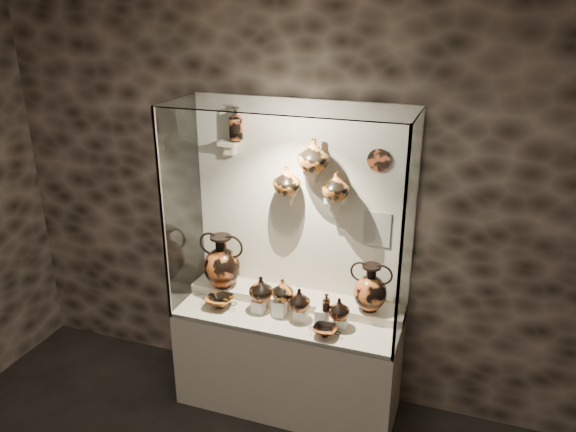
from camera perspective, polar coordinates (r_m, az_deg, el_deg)
The scene contains 35 objects.
wall_back at distance 4.25m, azimuth 1.43°, elevation 1.19°, with size 5.00×0.02×3.20m, color black.
plinth at distance 4.55m, azimuth 0.00°, elevation -14.51°, with size 1.70×0.60×0.80m, color beige.
front_tier at distance 4.32m, azimuth 0.00°, elevation -10.04°, with size 1.68×0.58×0.03m, color beige.
rear_tier at distance 4.44m, azimuth 0.76°, elevation -8.54°, with size 1.70×0.25×0.10m, color beige.
back_panel at distance 4.25m, azimuth 1.41°, elevation 1.16°, with size 1.70×0.03×1.60m, color beige.
glass_front at distance 3.71m, azimuth -1.51°, elevation -1.91°, with size 1.70×0.01×1.60m, color white.
glass_left at distance 4.30m, azimuth -10.69°, elevation 1.07°, with size 0.01×0.60×1.60m, color white.
glass_right at distance 3.79m, azimuth 12.16°, elevation -1.88°, with size 0.01×0.60×1.60m, color white.
glass_top at distance 3.75m, azimuth 0.00°, elevation 11.07°, with size 1.70×0.60×0.01m, color white.
frame_post_left at distance 4.07m, azimuth -12.61°, elevation -0.29°, with size 0.02×0.02×1.60m, color gray.
frame_post_right at distance 3.53m, azimuth 11.41°, elevation -3.62°, with size 0.02×0.02×1.60m, color gray.
pedestal_a at distance 4.31m, azimuth -3.01°, elevation -9.11°, with size 0.09×0.09×0.10m, color silver.
pedestal_b at distance 4.25m, azimuth -0.87°, elevation -9.33°, with size 0.09×0.09×0.13m, color silver.
pedestal_c at distance 4.21m, azimuth 1.34°, elevation -9.96°, with size 0.09×0.09×0.09m, color silver.
pedestal_d at distance 4.17m, azimuth 3.46°, elevation -10.14°, with size 0.09×0.09×0.12m, color silver.
pedestal_e at distance 4.15m, azimuth 5.35°, elevation -10.69°, with size 0.09×0.09×0.08m, color silver.
bracket_ul at distance 4.24m, azimuth -5.99°, elevation 7.40°, with size 0.14×0.12×0.04m, color beige.
bracket_ca at distance 4.18m, azimuth -0.20°, elevation 2.27°, with size 0.14×0.12×0.04m, color beige.
bracket_cb at distance 4.05m, azimuth 2.47°, elevation 4.64°, with size 0.10×0.12×0.04m, color beige.
bracket_cc at distance 4.07m, azimuth 4.85°, elevation 1.69°, with size 0.14×0.12×0.04m, color beige.
amphora_left at distance 4.47m, azimuth -6.72°, elevation -4.59°, with size 0.35×0.35×0.44m, color #B15122, non-canonical shape.
amphora_right at distance 4.17m, azimuth 8.38°, elevation -7.21°, with size 0.30×0.30×0.37m, color #B15122, non-canonical shape.
jug_a at distance 4.25m, azimuth -2.75°, elevation -7.37°, with size 0.18×0.18×0.19m, color #B15122.
jug_b at distance 4.18m, azimuth -0.54°, elevation -7.51°, with size 0.16×0.16×0.17m, color #BF6421.
jug_c at distance 4.14m, azimuth 1.14°, elevation -8.48°, with size 0.17×0.17×0.17m, color #B15122.
jug_e at distance 4.08m, azimuth 5.21°, elevation -9.34°, with size 0.15×0.15×0.16m, color #B15122.
lekythos_small at distance 4.08m, azimuth 3.92°, elevation -8.67°, with size 0.07×0.07×0.16m, color #BF6421, non-canonical shape.
kylix_left at distance 4.40m, azimuth -6.95°, elevation -8.57°, with size 0.27×0.23×0.11m, color #BF6421, non-canonical shape.
kylix_right at distance 4.04m, azimuth 3.77°, elevation -11.53°, with size 0.22×0.19×0.09m, color #B15122, non-canonical shape.
lekythos_tall at distance 4.18m, azimuth -5.32°, elevation 9.42°, with size 0.11×0.11×0.28m, color #B15122, non-canonical shape.
ovoid_vase_a at distance 4.08m, azimuth -0.12°, elevation 3.65°, with size 0.20×0.20×0.21m, color #BF6421.
ovoid_vase_b at distance 3.95m, azimuth 2.60°, elevation 6.22°, with size 0.22×0.22×0.23m, color #BF6421.
ovoid_vase_c at distance 3.99m, azimuth 4.86°, elevation 3.08°, with size 0.20×0.20×0.21m, color #BF6421.
wall_plate at distance 3.97m, azimuth 9.21°, elevation 5.62°, with size 0.16×0.16×0.02m, color #A94321.
info_placard at distance 4.14m, azimuth 9.03°, elevation -1.34°, with size 0.20×0.01×0.26m, color beige.
Camera 1 is at (1.22, -1.30, 3.07)m, focal length 35.00 mm.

